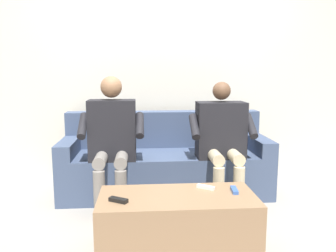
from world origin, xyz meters
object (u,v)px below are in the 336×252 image
at_px(person_left_seated, 222,135).
at_px(remote_black, 118,200).
at_px(couch, 165,163).
at_px(remote_white, 206,187).
at_px(remote_blue, 234,190).
at_px(person_right_seated, 112,135).
at_px(coffee_table, 177,223).

height_order(person_left_seated, remote_black, person_left_seated).
distance_m(couch, remote_white, 1.13).
relative_size(remote_blue, remote_black, 1.00).
bearing_deg(remote_blue, person_left_seated, 178.40).
bearing_deg(remote_blue, remote_black, -75.61).
bearing_deg(person_right_seated, remote_white, 134.82).
bearing_deg(remote_blue, person_right_seated, -126.09).
bearing_deg(remote_blue, couch, -155.48).
bearing_deg(remote_black, person_right_seated, -52.02).
height_order(coffee_table, remote_black, remote_black).
relative_size(coffee_table, remote_black, 8.35).
relative_size(person_right_seated, remote_black, 9.26).
bearing_deg(person_right_seated, couch, -144.41).
relative_size(coffee_table, remote_blue, 8.38).
xyz_separation_m(person_left_seated, remote_blue, (0.10, 0.83, -0.24)).
bearing_deg(person_left_seated, coffee_table, 59.68).
bearing_deg(remote_black, remote_white, -130.37).
xyz_separation_m(coffee_table, remote_white, (-0.22, -0.12, 0.21)).
distance_m(remote_blue, remote_black, 0.82).
relative_size(couch, remote_blue, 16.07).
bearing_deg(person_left_seated, remote_white, 68.83).
xyz_separation_m(couch, remote_blue, (-0.41, 1.18, 0.12)).
xyz_separation_m(coffee_table, remote_blue, (-0.41, -0.04, 0.21)).
relative_size(couch, remote_black, 16.03).
relative_size(person_left_seated, remote_blue, 8.87).
bearing_deg(person_right_seated, remote_black, 96.81).
distance_m(person_right_seated, remote_white, 1.07).
xyz_separation_m(person_left_seated, remote_white, (0.29, 0.75, -0.24)).
relative_size(coffee_table, person_left_seated, 0.94).
height_order(couch, remote_black, couch).
height_order(person_right_seated, remote_white, person_right_seated).
height_order(remote_blue, remote_black, remote_black).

